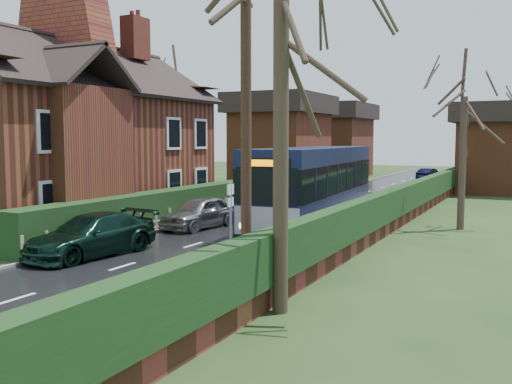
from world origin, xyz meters
The scene contains 17 objects.
ground centered at (0.00, 0.00, 0.00)m, with size 140.00×140.00×0.00m, color #334B20.
road centered at (0.00, 10.00, 0.01)m, with size 6.00×100.00×0.02m, color black.
pavement centered at (4.25, 10.00, 0.07)m, with size 2.50×100.00×0.14m, color slate.
kerb_right centered at (3.05, 10.00, 0.07)m, with size 0.12×100.00×0.14m, color gray.
kerb_left centered at (-3.05, 10.00, 0.05)m, with size 0.12×100.00×0.10m, color gray.
front_hedge centered at (-3.90, 5.00, 0.80)m, with size 1.20×16.00×1.60m, color black.
picket_fence centered at (-3.15, 5.00, 0.45)m, with size 0.10×16.00×0.90m, color tan, non-canonical shape.
right_wall_hedge centered at (5.80, 10.00, 1.02)m, with size 0.60×50.00×1.80m.
brick_house centered at (-8.73, 4.78, 4.38)m, with size 9.30×14.60×10.30m.
bus centered at (2.20, 8.62, 1.76)m, with size 3.45×11.82×3.55m.
car_silver centered at (-1.95, 5.61, 0.70)m, with size 1.65×4.11×1.40m, color #A4A5A8.
car_green centered at (-2.02, -1.12, 0.71)m, with size 1.98×4.86×1.41m, color black.
car_distant centered at (2.00, 40.09, 0.58)m, with size 1.24×3.55×1.17m, color black.
bus_stop_sign centered at (3.20, -0.89, 1.73)m, with size 0.10×0.40×2.63m.
telegraph_pole centered at (4.80, -2.96, 3.96)m, with size 0.29×1.00×7.82m.
tree_right_far centered at (8.37, 10.44, 6.12)m, with size 4.24×4.24×8.20m.
tree_house_side centered at (-11.68, 17.77, 8.21)m, with size 4.84×4.84×10.99m.
Camera 1 is at (11.37, -15.58, 3.93)m, focal length 40.00 mm.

